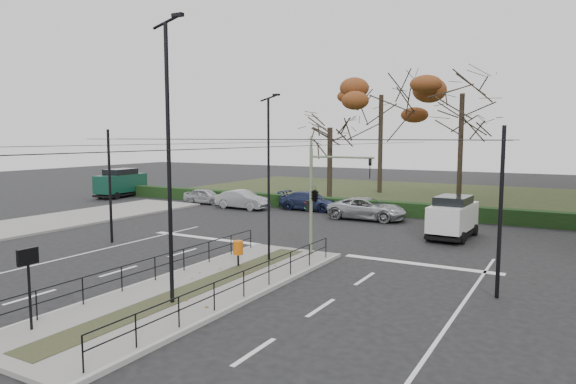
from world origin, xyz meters
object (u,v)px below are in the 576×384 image
(bare_tree_center, at_px, (462,101))
(rust_tree, at_px, (381,95))
(streetlamp_median_near, at_px, (169,161))
(parked_car_third, at_px, (310,201))
(traffic_light, at_px, (317,193))
(streetlamp_median_far, at_px, (269,177))
(parked_car_fourth, at_px, (367,209))
(green_van, at_px, (121,182))
(parked_car_first, at_px, (206,196))
(white_van, at_px, (453,216))
(parked_car_second, at_px, (242,200))
(bare_tree_near, at_px, (330,133))
(info_panel, at_px, (28,266))
(litter_bin, at_px, (238,248))

(bare_tree_center, bearing_deg, rust_tree, 166.59)
(streetlamp_median_near, distance_m, parked_car_third, 23.55)
(traffic_light, height_order, parked_car_third, traffic_light)
(traffic_light, height_order, streetlamp_median_far, streetlamp_median_far)
(parked_car_fourth, distance_m, green_van, 24.88)
(parked_car_first, bearing_deg, white_van, -108.79)
(streetlamp_median_far, relative_size, parked_car_fourth, 1.37)
(green_van, xyz_separation_m, rust_tree, (20.08, 14.85, 8.32))
(parked_car_second, bearing_deg, traffic_light, -131.99)
(streetlamp_median_far, bearing_deg, traffic_light, 55.87)
(traffic_light, height_order, parked_car_second, traffic_light)
(parked_car_fourth, xyz_separation_m, white_van, (6.43, -3.75, 0.49))
(traffic_light, bearing_deg, parked_car_fourth, 99.26)
(bare_tree_near, bearing_deg, parked_car_fourth, -49.48)
(traffic_light, height_order, bare_tree_near, bare_tree_near)
(bare_tree_center, bearing_deg, parked_car_third, -125.80)
(traffic_light, height_order, info_panel, traffic_light)
(info_panel, bearing_deg, parked_car_fourth, 87.54)
(info_panel, bearing_deg, parked_car_third, 99.55)
(parked_car_first, bearing_deg, streetlamp_median_far, -139.84)
(bare_tree_center, bearing_deg, bare_tree_near, -144.04)
(parked_car_third, height_order, bare_tree_near, bare_tree_near)
(rust_tree, bearing_deg, green_van, -143.52)
(parked_car_first, distance_m, green_van, 10.10)
(parked_car_second, height_order, parked_car_third, parked_car_second)
(streetlamp_median_far, bearing_deg, parked_car_third, 110.82)
(parked_car_fourth, relative_size, bare_tree_center, 0.43)
(traffic_light, distance_m, rust_tree, 29.25)
(litter_bin, bearing_deg, green_van, 146.59)
(green_van, distance_m, rust_tree, 26.33)
(parked_car_second, bearing_deg, green_van, 87.76)
(white_van, xyz_separation_m, rust_tree, (-11.19, 19.77, 8.46))
(bare_tree_near, bearing_deg, info_panel, -80.64)
(streetlamp_median_near, xyz_separation_m, streetlamp_median_far, (-0.30, 6.59, -0.99))
(streetlamp_median_near, distance_m, streetlamp_median_far, 6.67)
(parked_car_first, distance_m, bare_tree_near, 11.81)
(white_van, distance_m, bare_tree_near, 17.39)
(streetlamp_median_far, xyz_separation_m, bare_tree_near, (-6.75, 20.91, 2.07))
(bare_tree_near, bearing_deg, parked_car_third, -81.59)
(traffic_light, relative_size, info_panel, 2.10)
(litter_bin, relative_size, parked_car_fourth, 0.20)
(parked_car_third, bearing_deg, parked_car_first, 97.40)
(info_panel, bearing_deg, bare_tree_center, 83.58)
(info_panel, bearing_deg, streetlamp_median_near, 63.59)
(parked_car_first, height_order, bare_tree_center, bare_tree_center)
(streetlamp_median_near, height_order, white_van, streetlamp_median_near)
(litter_bin, distance_m, green_van, 29.70)
(streetlamp_median_near, bearing_deg, litter_bin, 100.18)
(parked_car_second, distance_m, parked_car_third, 5.32)
(streetlamp_median_far, distance_m, white_van, 11.82)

